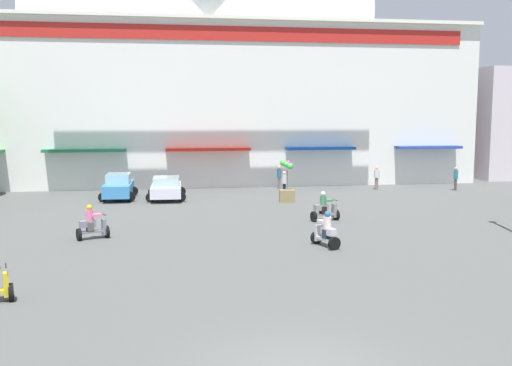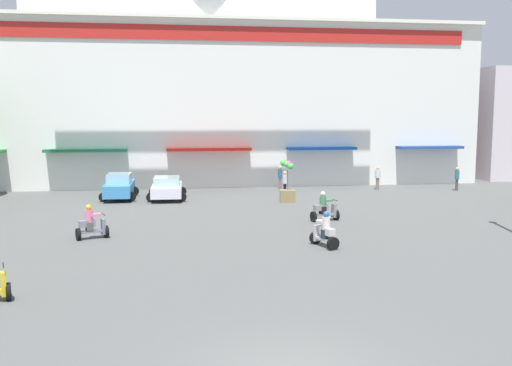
{
  "view_description": "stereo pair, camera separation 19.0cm",
  "coord_description": "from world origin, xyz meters",
  "px_view_note": "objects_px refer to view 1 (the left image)",
  "views": [
    {
      "loc": [
        -2.55,
        -10.9,
        5.36
      ],
      "look_at": [
        1.99,
        19.13,
        1.65
      ],
      "focal_mm": 40.12,
      "sensor_mm": 36.0,
      "label": 1
    },
    {
      "loc": [
        -2.36,
        -10.93,
        5.36
      ],
      "look_at": [
        1.99,
        19.13,
        1.65
      ],
      "focal_mm": 40.12,
      "sensor_mm": 36.0,
      "label": 2
    }
  ],
  "objects_px": {
    "scooter_rider_7": "(325,209)",
    "pedestrian_1": "(284,182)",
    "pedestrian_3": "(279,176)",
    "parked_car_1": "(166,188)",
    "pedestrian_2": "(377,177)",
    "scooter_rider_2": "(326,232)",
    "parked_car_0": "(119,186)",
    "pedestrian_0": "(456,177)",
    "scooter_rider_0": "(92,225)",
    "balloon_vendor_cart": "(287,184)"
  },
  "relations": [
    {
      "from": "scooter_rider_0",
      "to": "pedestrian_2",
      "type": "relative_size",
      "value": 0.93
    },
    {
      "from": "scooter_rider_0",
      "to": "parked_car_0",
      "type": "bearing_deg",
      "value": 89.42
    },
    {
      "from": "pedestrian_1",
      "to": "balloon_vendor_cart",
      "type": "relative_size",
      "value": 0.65
    },
    {
      "from": "parked_car_1",
      "to": "pedestrian_3",
      "type": "distance_m",
      "value": 8.78
    },
    {
      "from": "balloon_vendor_cart",
      "to": "pedestrian_2",
      "type": "bearing_deg",
      "value": 32.47
    },
    {
      "from": "parked_car_0",
      "to": "balloon_vendor_cart",
      "type": "distance_m",
      "value": 10.6
    },
    {
      "from": "parked_car_0",
      "to": "pedestrian_3",
      "type": "xyz_separation_m",
      "value": [
        10.89,
        3.21,
        0.15
      ]
    },
    {
      "from": "scooter_rider_2",
      "to": "scooter_rider_7",
      "type": "xyz_separation_m",
      "value": [
        1.46,
        5.46,
        0.01
      ]
    },
    {
      "from": "parked_car_1",
      "to": "pedestrian_2",
      "type": "height_order",
      "value": "pedestrian_2"
    },
    {
      "from": "pedestrian_0",
      "to": "pedestrian_1",
      "type": "height_order",
      "value": "pedestrian_1"
    },
    {
      "from": "scooter_rider_7",
      "to": "parked_car_1",
      "type": "bearing_deg",
      "value": 132.51
    },
    {
      "from": "balloon_vendor_cart",
      "to": "pedestrian_3",
      "type": "bearing_deg",
      "value": 83.45
    },
    {
      "from": "pedestrian_1",
      "to": "parked_car_0",
      "type": "bearing_deg",
      "value": 175.8
    },
    {
      "from": "scooter_rider_7",
      "to": "pedestrian_3",
      "type": "xyz_separation_m",
      "value": [
        0.06,
        12.34,
        0.33
      ]
    },
    {
      "from": "scooter_rider_0",
      "to": "balloon_vendor_cart",
      "type": "distance_m",
      "value": 13.57
    },
    {
      "from": "pedestrian_2",
      "to": "pedestrian_3",
      "type": "relative_size",
      "value": 0.99
    },
    {
      "from": "pedestrian_2",
      "to": "pedestrian_0",
      "type": "bearing_deg",
      "value": -13.38
    },
    {
      "from": "scooter_rider_2",
      "to": "pedestrian_0",
      "type": "height_order",
      "value": "pedestrian_0"
    },
    {
      "from": "scooter_rider_7",
      "to": "pedestrian_0",
      "type": "height_order",
      "value": "pedestrian_0"
    },
    {
      "from": "scooter_rider_2",
      "to": "pedestrian_3",
      "type": "xyz_separation_m",
      "value": [
        1.52,
        17.81,
        0.34
      ]
    },
    {
      "from": "parked_car_0",
      "to": "pedestrian_2",
      "type": "relative_size",
      "value": 2.53
    },
    {
      "from": "scooter_rider_7",
      "to": "pedestrian_1",
      "type": "height_order",
      "value": "pedestrian_1"
    },
    {
      "from": "scooter_rider_0",
      "to": "pedestrian_0",
      "type": "relative_size",
      "value": 0.91
    },
    {
      "from": "pedestrian_3",
      "to": "scooter_rider_0",
      "type": "bearing_deg",
      "value": -126.41
    },
    {
      "from": "parked_car_0",
      "to": "pedestrian_2",
      "type": "xyz_separation_m",
      "value": [
        17.63,
        1.83,
        0.12
      ]
    },
    {
      "from": "pedestrian_3",
      "to": "pedestrian_1",
      "type": "bearing_deg",
      "value": -96.16
    },
    {
      "from": "scooter_rider_2",
      "to": "pedestrian_1",
      "type": "xyz_separation_m",
      "value": [
        1.09,
        13.83,
        0.37
      ]
    },
    {
      "from": "scooter_rider_0",
      "to": "balloon_vendor_cart",
      "type": "height_order",
      "value": "balloon_vendor_cart"
    },
    {
      "from": "parked_car_0",
      "to": "scooter_rider_2",
      "type": "relative_size",
      "value": 2.76
    },
    {
      "from": "parked_car_1",
      "to": "scooter_rider_7",
      "type": "xyz_separation_m",
      "value": [
        7.87,
        -8.59,
        -0.09
      ]
    },
    {
      "from": "pedestrian_2",
      "to": "parked_car_0",
      "type": "bearing_deg",
      "value": -174.07
    },
    {
      "from": "scooter_rider_7",
      "to": "scooter_rider_0",
      "type": "bearing_deg",
      "value": -166.73
    },
    {
      "from": "parked_car_1",
      "to": "pedestrian_1",
      "type": "bearing_deg",
      "value": -1.66
    },
    {
      "from": "scooter_rider_0",
      "to": "pedestrian_3",
      "type": "distance_m",
      "value": 18.55
    },
    {
      "from": "scooter_rider_7",
      "to": "pedestrian_1",
      "type": "distance_m",
      "value": 8.39
    },
    {
      "from": "parked_car_1",
      "to": "pedestrian_0",
      "type": "height_order",
      "value": "pedestrian_0"
    },
    {
      "from": "pedestrian_2",
      "to": "pedestrian_3",
      "type": "xyz_separation_m",
      "value": [
        -6.74,
        1.37,
        0.03
      ]
    },
    {
      "from": "parked_car_1",
      "to": "scooter_rider_2",
      "type": "relative_size",
      "value": 2.76
    },
    {
      "from": "pedestrian_0",
      "to": "pedestrian_1",
      "type": "bearing_deg",
      "value": -173.87
    },
    {
      "from": "scooter_rider_2",
      "to": "pedestrian_2",
      "type": "xyz_separation_m",
      "value": [
        8.26,
        16.43,
        0.31
      ]
    },
    {
      "from": "scooter_rider_7",
      "to": "pedestrian_1",
      "type": "xyz_separation_m",
      "value": [
        -0.37,
        8.37,
        0.36
      ]
    },
    {
      "from": "pedestrian_2",
      "to": "pedestrian_3",
      "type": "bearing_deg",
      "value": 168.48
    },
    {
      "from": "pedestrian_0",
      "to": "scooter_rider_7",
      "type": "bearing_deg",
      "value": -141.25
    },
    {
      "from": "pedestrian_1",
      "to": "pedestrian_2",
      "type": "bearing_deg",
      "value": 19.92
    },
    {
      "from": "parked_car_0",
      "to": "scooter_rider_7",
      "type": "distance_m",
      "value": 14.18
    },
    {
      "from": "parked_car_0",
      "to": "pedestrian_1",
      "type": "distance_m",
      "value": 10.49
    },
    {
      "from": "pedestrian_1",
      "to": "parked_car_1",
      "type": "bearing_deg",
      "value": 178.34
    },
    {
      "from": "parked_car_0",
      "to": "balloon_vendor_cart",
      "type": "xyz_separation_m",
      "value": [
        10.19,
        -2.91,
        0.34
      ]
    },
    {
      "from": "pedestrian_0",
      "to": "parked_car_0",
      "type": "bearing_deg",
      "value": -178.57
    },
    {
      "from": "scooter_rider_0",
      "to": "pedestrian_1",
      "type": "height_order",
      "value": "pedestrian_1"
    }
  ]
}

